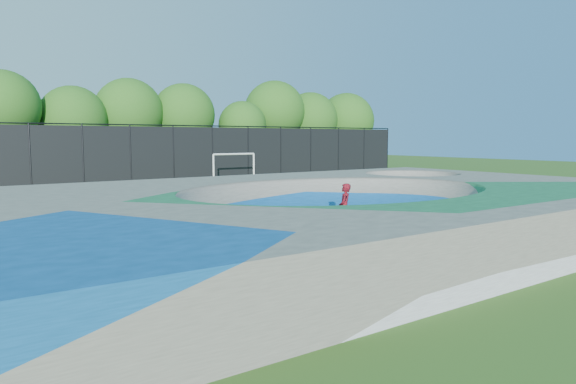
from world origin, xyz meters
The scene contains 7 objects.
ground centered at (0.00, 0.00, 0.00)m, with size 120.00×120.00×0.00m, color #2E5217.
skate_deck centered at (0.00, 0.00, 0.75)m, with size 22.00×14.00×1.50m, color gray.
skater centered at (0.19, -0.07, 0.82)m, with size 0.60×0.39×1.64m, color red.
skateboard centered at (0.19, -0.07, 0.03)m, with size 0.78×0.22×0.05m, color black.
soccer_goal centered at (5.89, 17.61, 1.47)m, with size 3.21×0.12×2.12m.
fence centered at (0.00, 21.00, 2.10)m, with size 48.09×0.09×4.04m.
treeline centered at (2.55, 26.27, 4.89)m, with size 52.32×6.61×8.34m.
Camera 1 is at (-10.99, -12.71, 3.12)m, focal length 32.00 mm.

